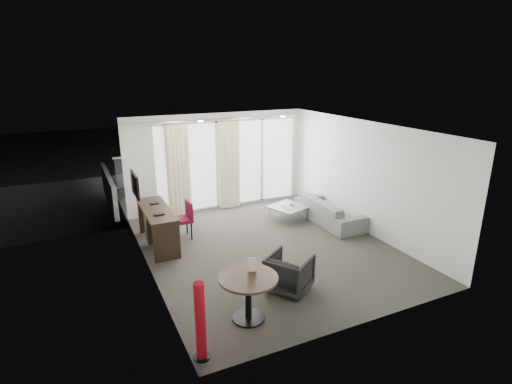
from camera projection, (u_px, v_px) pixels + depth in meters
name	position (u px, v px, depth m)	size (l,w,h in m)	color
floor	(268.00, 248.00, 8.64)	(5.00, 6.00, 0.00)	#3A3631
ceiling	(269.00, 128.00, 7.86)	(5.00, 6.00, 0.00)	white
wall_left	(146.00, 208.00, 7.23)	(0.00, 6.00, 2.60)	silver
wall_right	(364.00, 177.00, 9.27)	(0.00, 6.00, 2.60)	silver
wall_front	(364.00, 247.00, 5.66)	(5.00, 0.00, 2.60)	silver
window_panel	(229.00, 164.00, 10.98)	(4.00, 0.02, 2.38)	white
window_frame	(229.00, 164.00, 10.97)	(4.10, 0.06, 2.44)	white
curtain_left	(179.00, 171.00, 10.25)	(0.60, 0.20, 2.38)	beige
curtain_right	(229.00, 165.00, 10.82)	(0.60, 0.20, 2.38)	beige
curtain_track	(219.00, 119.00, 10.34)	(4.80, 0.04, 0.04)	#B2B2B7
downlight_a	(200.00, 121.00, 8.88)	(0.12, 0.12, 0.02)	#FFE0B2
downlight_b	(283.00, 117.00, 9.74)	(0.12, 0.12, 0.02)	#FFE0B2
desk	(158.00, 227.00, 8.67)	(0.56, 1.79, 0.84)	black
tv	(135.00, 185.00, 8.49)	(0.05, 0.80, 0.50)	black
desk_chair	(181.00, 220.00, 9.02)	(0.47, 0.44, 0.86)	maroon
round_table	(248.00, 298.00, 6.10)	(0.91, 0.91, 0.73)	#352315
menu_card	(252.00, 272.00, 6.16)	(0.13, 0.02, 0.24)	white
red_lamp	(200.00, 322.00, 5.20)	(0.23, 0.23, 1.14)	maroon
tub_armchair	(289.00, 273.00, 6.93)	(0.70, 0.72, 0.65)	black
coffee_table	(288.00, 213.00, 10.18)	(0.82, 0.82, 0.37)	gray
remote	(292.00, 206.00, 10.18)	(0.05, 0.16, 0.02)	black
magazine	(287.00, 208.00, 10.00)	(0.23, 0.29, 0.02)	gray
sofa	(329.00, 211.00, 9.99)	(2.07, 0.81, 0.61)	slate
terrace_slab	(212.00, 192.00, 12.66)	(5.60, 3.00, 0.12)	#4D4D50
rattan_chair_a	(227.00, 179.00, 12.51)	(0.53, 0.53, 0.78)	brown
rattan_chair_b	(262.00, 169.00, 13.49)	(0.62, 0.62, 0.91)	brown
rattan_table	(245.00, 178.00, 13.20)	(0.51, 0.51, 0.51)	brown
balustrade	(198.00, 166.00, 13.75)	(5.50, 0.06, 1.05)	#B2B2B7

